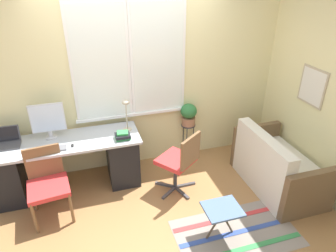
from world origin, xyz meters
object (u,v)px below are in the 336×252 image
laptop (5,142)px  folding_stool (222,211)px  desk_chair_wooden (47,182)px  couch_loveseat (276,169)px  desk_lamp (126,109)px  potted_plant (189,114)px  keyboard (50,150)px  monitor (48,120)px  plant_stand (188,129)px  mouse (72,145)px  book_stack (123,136)px  office_chair_swivel (180,160)px

laptop → folding_stool: 2.76m
desk_chair_wooden → couch_loveseat: size_ratio=0.66×
desk_lamp → potted_plant: (0.97, 0.19, -0.30)m
keyboard → folding_stool: (1.76, -1.20, -0.38)m
folding_stool → desk_chair_wooden: bearing=152.8°
potted_plant → couch_loveseat: bearing=-49.7°
monitor → desk_lamp: monitor is taller
plant_stand → mouse: bearing=-165.9°
folding_stool → book_stack: bearing=125.0°
desk_lamp → desk_chair_wooden: bearing=-154.0°
desk_lamp → potted_plant: 1.03m
laptop → monitor: size_ratio=0.72×
book_stack → mouse: bearing=-179.6°
monitor → desk_chair_wooden: (-0.07, -0.59, -0.52)m
couch_loveseat → folding_stool: couch_loveseat is taller
monitor → mouse: (0.26, -0.31, -0.24)m
couch_loveseat → book_stack: bearing=72.1°
keyboard → book_stack: book_stack is taller
laptop → couch_loveseat: size_ratio=0.26×
potted_plant → folding_stool: size_ratio=0.81×
mouse → folding_stool: size_ratio=0.14×
laptop → potted_plant: laptop is taller
plant_stand → desk_lamp: bearing=-168.7°
office_chair_swivel → couch_loveseat: 1.33m
mouse → folding_stool: 1.96m
keyboard → potted_plant: potted_plant is taller
laptop → keyboard: bearing=-28.1°
desk_lamp → folding_stool: size_ratio=1.06×
desk_lamp → mouse: bearing=-162.3°
book_stack → office_chair_swivel: 0.81m
desk_chair_wooden → book_stack: bearing=9.9°
potted_plant → office_chair_swivel: bearing=-117.3°
keyboard → potted_plant: size_ratio=1.17×
office_chair_swivel → couch_loveseat: office_chair_swivel is taller
monitor → keyboard: size_ratio=1.21×
book_stack → plant_stand: (1.07, 0.42, -0.29)m
laptop → plant_stand: bearing=3.8°
keyboard → mouse: (0.27, 0.02, 0.01)m
desk_lamp → laptop: bearing=179.0°
laptop → mouse: (0.79, -0.26, -0.04)m
keyboard → desk_chair_wooden: bearing=-103.2°
mouse → office_chair_swivel: (1.31, -0.33, -0.27)m
potted_plant → book_stack: bearing=-158.4°
laptop → office_chair_swivel: 2.20m
laptop → monitor: bearing=5.1°
desk_lamp → couch_loveseat: desk_lamp is taller
keyboard → desk_lamp: 1.08m
laptop → folding_stool: bearing=-33.0°
laptop → book_stack: size_ratio=1.79×
keyboard → mouse: size_ratio=6.74×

